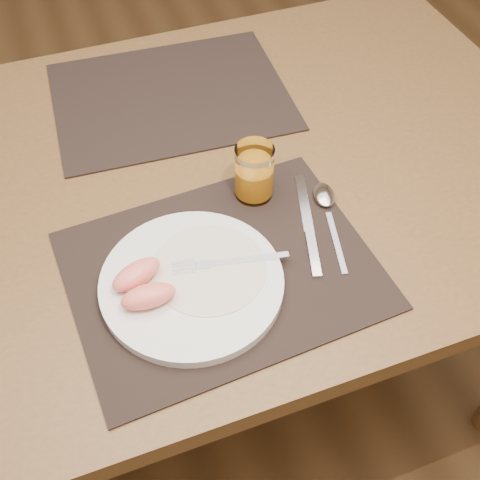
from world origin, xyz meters
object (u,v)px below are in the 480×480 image
fork (220,263)px  plate (192,283)px  spoon (326,201)px  knife (309,232)px  juice_glass (254,174)px  placemat_far (171,96)px  table (193,206)px  placemat_near (222,270)px

fork → plate: bearing=-165.3°
spoon → knife: bearing=-137.0°
plate → juice_glass: 0.22m
placemat_far → knife: (0.11, -0.42, 0.00)m
table → spoon: 0.26m
table → placemat_near: bearing=-94.5°
table → plate: (-0.07, -0.23, 0.10)m
placemat_near → plate: size_ratio=1.67×
spoon → plate: bearing=-162.1°
juice_glass → table: bearing=134.3°
knife → juice_glass: bearing=114.4°
placemat_near → placemat_far: (0.05, 0.44, 0.00)m
juice_glass → placemat_near: bearing=-127.8°
placemat_far → juice_glass: juice_glass is taller
placemat_far → juice_glass: size_ratio=4.65×
spoon → placemat_far: bearing=113.1°
placemat_near → spoon: bearing=18.4°
plate → knife: 0.21m
juice_glass → plate: bearing=-136.3°
table → placemat_near: placemat_near is taller
placemat_near → placemat_far: size_ratio=1.00×
placemat_near → fork: bearing=-145.7°
juice_glass → placemat_far: bearing=100.4°
fork → placemat_near: bearing=34.3°
placemat_near → juice_glass: (0.10, 0.13, 0.05)m
table → placemat_far: bearing=82.5°
placemat_far → spoon: 0.40m
knife → juice_glass: 0.13m
fork → juice_glass: (0.11, 0.13, 0.03)m
plate → juice_glass: (0.15, 0.15, 0.04)m
fork → knife: fork is taller
table → placemat_far: (0.03, 0.22, 0.09)m
plate → spoon: (0.26, 0.08, -0.00)m
plate → table: bearing=73.6°
table → plate: 0.26m
fork → knife: 0.16m
placemat_far → knife: 0.43m
placemat_near → plate: (-0.05, -0.01, 0.01)m
table → placemat_far: size_ratio=3.11×
placemat_near → knife: bearing=7.5°
juice_glass → fork: bearing=-128.1°
placemat_far → plate: (-0.10, -0.45, 0.01)m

